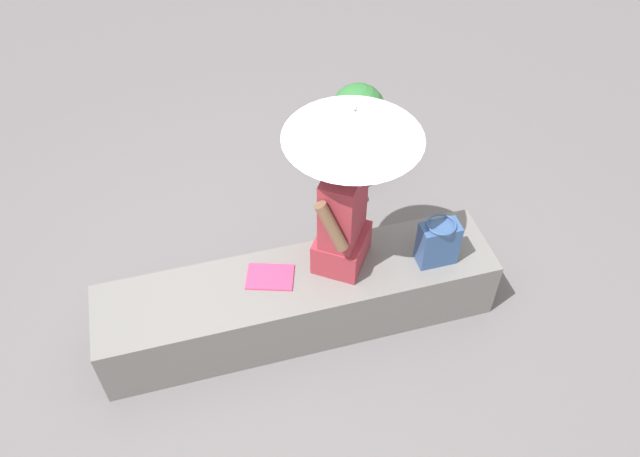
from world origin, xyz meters
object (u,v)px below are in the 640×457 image
handbag_black (438,243)px  magazine (270,277)px  planter_near (357,132)px  parasol (354,124)px  person_seated (343,215)px

handbag_black → magazine: 1.03m
planter_near → parasol: bearing=-110.6°
person_seated → magazine: 0.59m
handbag_black → person_seated: bearing=164.2°
parasol → planter_near: size_ratio=1.33×
handbag_black → magazine: handbag_black is taller
person_seated → parasol: 0.59m
person_seated → parasol: parasol is taller
parasol → planter_near: bearing=69.4°
person_seated → handbag_black: (0.56, -0.16, -0.23)m
person_seated → magazine: size_ratio=3.21×
parasol → planter_near: 1.57m
person_seated → handbag_black: bearing=-15.8°
planter_near → person_seated: bearing=-112.1°
magazine → person_seated: bearing=21.4°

